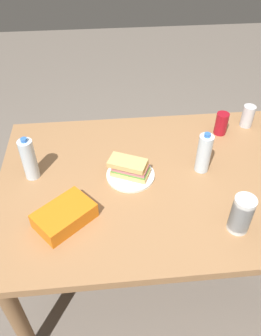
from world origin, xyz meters
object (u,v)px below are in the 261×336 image
paper_plate (130,175)px  soda_can_red (221,124)px  plastic_cup_stack (241,214)px  water_bottle_spare (204,153)px  chip_bag (65,216)px  water_bottle_tall (29,159)px  soda_can_silver (248,116)px  sandwich (130,168)px  dining_table (153,191)px

paper_plate → soda_can_red: size_ratio=1.84×
plastic_cup_stack → soda_can_red: bearing=-100.6°
soda_can_red → water_bottle_spare: water_bottle_spare is taller
soda_can_red → chip_bag: bearing=33.6°
soda_can_red → water_bottle_tall: water_bottle_tall is taller
water_bottle_tall → water_bottle_spare: (-0.79, 0.03, -0.00)m
soda_can_red → soda_can_silver: 0.17m
plastic_cup_stack → soda_can_silver: plastic_cup_stack is taller
chip_bag → sandwich: bearing=0.5°
dining_table → water_bottle_tall: 0.60m
plastic_cup_stack → dining_table: bearing=-47.7°
water_bottle_tall → dining_table: bearing=172.9°
dining_table → water_bottle_spare: water_bottle_spare is taller
plastic_cup_stack → chip_bag: bearing=-8.3°
paper_plate → chip_bag: (0.29, 0.24, 0.03)m
chip_bag → soda_can_red: bearing=-6.2°
soda_can_red → water_bottle_tall: (0.97, 0.25, 0.04)m
water_bottle_tall → soda_can_silver: size_ratio=1.79×
plastic_cup_stack → sandwich: bearing=-40.6°
chip_bag → water_bottle_tall: 0.34m
chip_bag → dining_table: bearing=-11.2°
sandwich → water_bottle_tall: bearing=-5.6°
soda_can_red → sandwich: bearing=29.4°
dining_table → soda_can_red: bearing=-142.0°
plastic_cup_stack → paper_plate: bearing=-40.9°
dining_table → water_bottle_spare: size_ratio=6.87×
dining_table → soda_can_silver: size_ratio=11.80×
dining_table → water_bottle_tall: bearing=-7.1°
sandwich → water_bottle_tall: water_bottle_tall is taller
soda_can_red → dining_table: bearing=38.0°
dining_table → water_bottle_spare: bearing=-170.1°
sandwich → soda_can_silver: 0.76m
chip_bag → soda_can_silver: soda_can_silver is taller
paper_plate → water_bottle_tall: (0.45, -0.04, 0.10)m
water_bottle_tall → soda_can_silver: (-1.13, -0.30, -0.04)m
sandwich → plastic_cup_stack: (-0.40, 0.34, 0.03)m
soda_can_red → soda_can_silver: size_ratio=1.00×
paper_plate → chip_bag: chip_bag is taller
dining_table → paper_plate: (0.11, -0.03, 0.09)m
dining_table → sandwich: sandwich is taller
soda_can_red → plastic_cup_stack: size_ratio=0.73×
dining_table → plastic_cup_stack: size_ratio=8.62×
paper_plate → sandwich: 0.05m
plastic_cup_stack → water_bottle_spare: 0.36m
plastic_cup_stack → water_bottle_spare: size_ratio=0.80×
soda_can_red → water_bottle_spare: (0.17, 0.28, 0.04)m
water_bottle_spare → water_bottle_tall: bearing=-2.1°
paper_plate → sandwich: (0.00, 0.00, 0.05)m
dining_table → paper_plate: bearing=-13.4°
dining_table → chip_bag: chip_bag is taller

